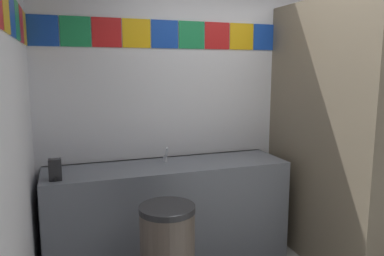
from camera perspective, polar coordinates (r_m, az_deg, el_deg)
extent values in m
cube|color=silver|center=(3.73, 8.85, 5.32)|extent=(4.00, 0.08, 2.89)
cube|color=#1947B7|center=(3.25, -22.01, 13.73)|extent=(0.24, 0.01, 0.24)
cube|color=#1E8C4C|center=(3.25, -17.48, 13.96)|extent=(0.24, 0.01, 0.24)
cube|color=red|center=(3.27, -12.97, 14.12)|extent=(0.24, 0.01, 0.24)
cube|color=yellow|center=(3.31, -8.53, 14.19)|extent=(0.24, 0.01, 0.24)
cube|color=#1947B7|center=(3.37, -4.22, 14.18)|extent=(0.24, 0.01, 0.24)
cube|color=#1E8C4C|center=(3.44, -0.07, 14.09)|extent=(0.24, 0.01, 0.24)
cube|color=red|center=(3.53, 3.89, 13.95)|extent=(0.24, 0.01, 0.24)
cube|color=yellow|center=(3.64, 7.62, 13.75)|extent=(0.24, 0.01, 0.24)
cube|color=#1947B7|center=(3.75, 11.13, 13.51)|extent=(0.24, 0.01, 0.24)
cube|color=#1E8C4C|center=(3.88, 14.40, 13.25)|extent=(0.24, 0.01, 0.24)
cube|color=red|center=(4.03, 17.45, 12.96)|extent=(0.24, 0.01, 0.24)
cube|color=yellow|center=(4.18, 20.27, 12.67)|extent=(0.24, 0.01, 0.24)
cube|color=#1947B7|center=(4.34, 22.89, 12.37)|extent=(0.24, 0.01, 0.24)
cube|color=#1E8C4C|center=(4.51, 25.30, 12.06)|extent=(0.24, 0.01, 0.24)
cube|color=yellow|center=(2.13, -26.75, 16.20)|extent=(0.01, 0.24, 0.24)
cube|color=#1947B7|center=(2.38, -25.95, 15.40)|extent=(0.01, 0.24, 0.24)
cube|color=#1E8C4C|center=(2.63, -25.31, 14.76)|extent=(0.01, 0.24, 0.24)
cube|color=red|center=(2.89, -24.78, 14.22)|extent=(0.01, 0.24, 0.24)
cube|color=yellow|center=(3.14, -24.34, 13.77)|extent=(0.01, 0.24, 0.24)
cube|color=slate|center=(3.32, -3.54, -12.98)|extent=(2.04, 0.56, 0.88)
cube|color=slate|center=(3.44, -4.82, -5.18)|extent=(2.04, 0.03, 0.08)
cylinder|color=white|center=(3.17, -3.46, -6.71)|extent=(0.34, 0.34, 0.10)
cylinder|color=silver|center=(3.28, -4.14, -4.72)|extent=(0.04, 0.04, 0.05)
cylinder|color=silver|center=(3.21, -3.92, -3.72)|extent=(0.02, 0.06, 0.09)
cube|color=black|center=(2.89, -20.28, -6.02)|extent=(0.09, 0.07, 0.16)
cylinder|color=black|center=(2.87, -20.23, -7.41)|extent=(0.02, 0.02, 0.03)
cube|color=#726651|center=(3.30, 18.11, -1.09)|extent=(0.04, 1.34, 2.26)
cylinder|color=silver|center=(2.81, 26.55, -0.98)|extent=(0.02, 0.02, 0.10)
cylinder|color=white|center=(4.06, 21.88, -13.03)|extent=(0.38, 0.38, 0.40)
torus|color=white|center=(3.99, 22.07, -10.16)|extent=(0.39, 0.39, 0.05)
cube|color=white|center=(4.09, 20.26, -7.28)|extent=(0.34, 0.17, 0.34)
cylinder|color=#262628|center=(2.52, -3.84, -12.29)|extent=(0.38, 0.38, 0.04)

